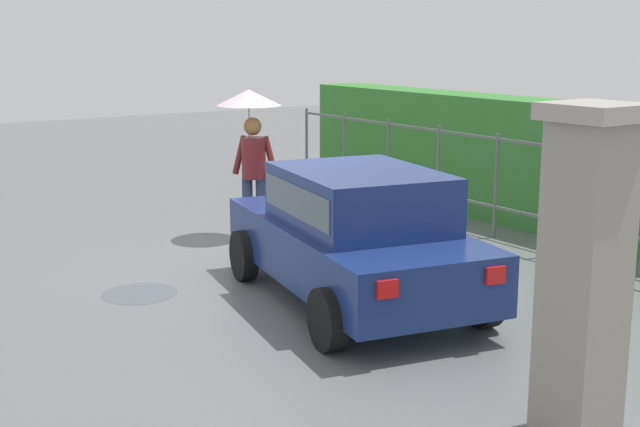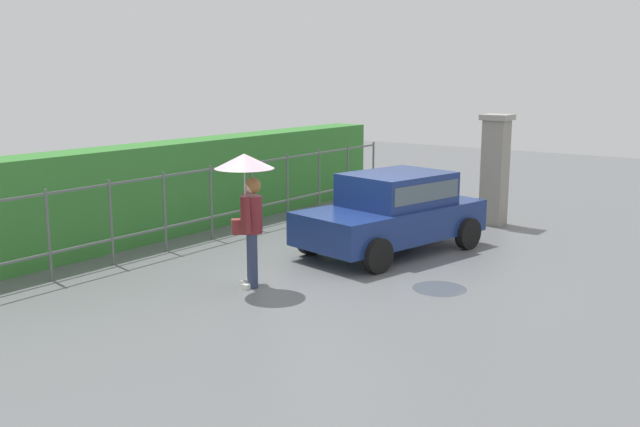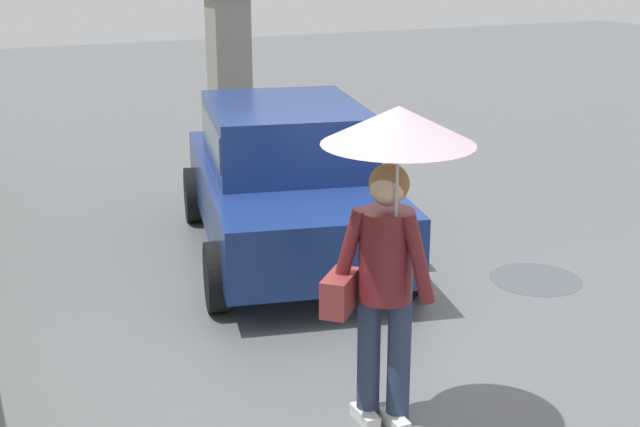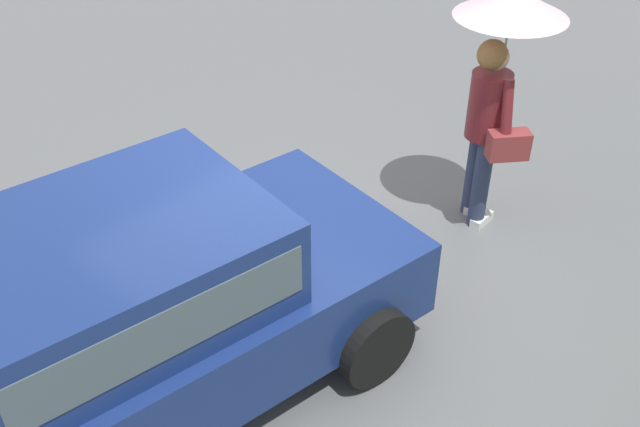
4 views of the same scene
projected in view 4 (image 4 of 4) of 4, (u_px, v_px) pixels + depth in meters
ground_plane at (301, 287)px, 5.90m from camera, size 40.00×40.00×0.00m
car at (133, 307)px, 4.53m from camera, size 3.96×2.44×1.48m
pedestrian at (501, 60)px, 5.82m from camera, size 0.91×0.91×2.10m
puddle_near at (165, 196)px, 6.97m from camera, size 0.84×0.84×0.00m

